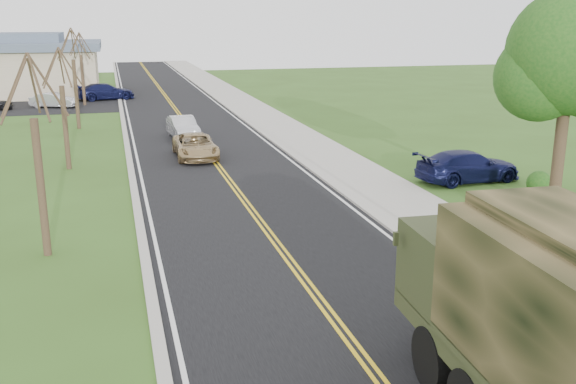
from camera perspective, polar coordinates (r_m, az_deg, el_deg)
name	(u,v)px	position (r m, az deg, el deg)	size (l,w,h in m)	color
road	(177,112)	(50.43, -9.80, 7.02)	(8.00, 120.00, 0.01)	black
curb_right	(231,109)	(50.98, -5.12, 7.33)	(0.30, 120.00, 0.12)	#9E998E
sidewalk_right	(252,109)	(51.32, -3.19, 7.41)	(3.20, 120.00, 0.10)	#9E998E
curb_left	(122,113)	(50.20, -14.55, 6.78)	(0.30, 120.00, 0.10)	#9E998E
leafy_tree	(569,62)	(25.29, 23.73, 10.54)	(4.83, 4.50, 8.10)	#38281C
bare_tree_a	(39,171)	(20.32, -21.25, 1.72)	(1.93, 2.26, 6.08)	#38281C
bare_tree_b	(64,118)	(32.11, -19.25, 6.27)	(1.83, 2.14, 5.73)	#38281C
bare_tree_c	(75,86)	(43.97, -18.37, 8.94)	(2.04, 2.39, 6.42)	#38281C
bare_tree_d	(82,74)	(55.93, -17.82, 9.94)	(1.88, 2.20, 5.91)	#38281C
suv_champagne	(195,146)	(33.49, -8.24, 4.06)	(2.04, 4.43, 1.23)	tan
sedan_silver	(183,127)	(39.13, -9.32, 5.68)	(1.38, 3.97, 1.31)	#B3B4B8
pickup_navy	(468,166)	(29.36, 15.70, 2.23)	(1.94, 4.76, 1.38)	#0F133A
lot_car_silver	(54,100)	(55.36, -20.10, 7.67)	(1.28, 3.68, 1.21)	silver
lot_car_navy	(106,92)	(59.43, -15.91, 8.58)	(2.02, 4.96, 1.44)	#0F1238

